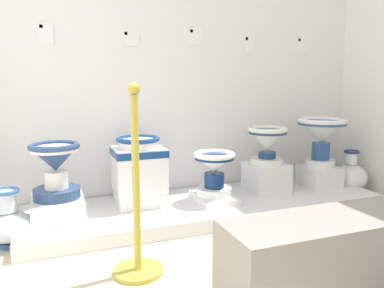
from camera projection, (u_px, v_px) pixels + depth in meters
wall_back at (189, 13)px, 3.19m from camera, size 3.46×0.06×3.19m
display_platform at (209, 206)px, 3.02m from camera, size 2.80×0.80×0.10m
plinth_block_slender_white at (58, 208)px, 2.61m from camera, size 0.34×0.36×0.14m
antique_toilet_slender_white at (55, 164)px, 2.56m from camera, size 0.33×0.33×0.38m
plinth_block_broad_patterned at (139, 197)px, 2.90m from camera, size 0.35×0.30×0.11m
antique_toilet_broad_patterned at (139, 163)px, 2.86m from camera, size 0.38×0.34×0.41m
plinth_block_central_ornate at (214, 198)px, 2.99m from camera, size 0.28×0.38×0.05m
antique_toilet_central_ornate at (214, 168)px, 2.96m from camera, size 0.33×0.33×0.34m
plinth_block_leftmost at (266, 177)px, 3.26m from camera, size 0.32×0.30×0.24m
antique_toilet_leftmost at (267, 141)px, 3.21m from camera, size 0.34×0.34×0.31m
plinth_block_pale_glazed at (319, 176)px, 3.43m from camera, size 0.30×0.30×0.18m
antique_toilet_pale_glazed at (322, 133)px, 3.36m from camera, size 0.43×0.43×0.43m
info_placard_first at (46, 33)px, 2.79m from camera, size 0.10×0.01×0.15m
info_placard_second at (131, 38)px, 3.01m from camera, size 0.12×0.01×0.12m
info_placard_third at (196, 36)px, 3.20m from camera, size 0.12×0.01×0.14m
info_placard_fourth at (249, 44)px, 3.39m from camera, size 0.09×0.01×0.16m
info_placard_fifth at (302, 45)px, 3.58m from camera, size 0.12×0.01×0.16m
decorative_vase_corner at (8, 224)px, 2.40m from camera, size 0.30×0.30×0.37m
decorative_vase_companion at (350, 176)px, 3.53m from camera, size 0.31×0.31×0.41m
stanchion_post_near_left at (137, 222)px, 2.03m from camera, size 0.27×0.27×1.03m
museum_bench at (326, 258)px, 1.82m from camera, size 1.03×0.36×0.40m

